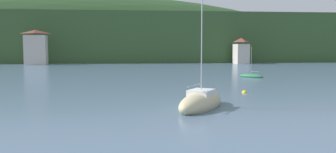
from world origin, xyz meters
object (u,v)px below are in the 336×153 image
at_px(shore_building_westcentral, 36,48).
at_px(mooring_buoy_mid, 244,93).
at_px(sailboat_mid_7, 201,102).
at_px(sailboat_far_5, 251,76).
at_px(shore_building_central, 241,51).

xyz_separation_m(shore_building_westcentral, mooring_buoy_mid, (40.39, -65.70, -4.89)).
bearing_deg(sailboat_mid_7, shore_building_westcentral, 56.61).
relative_size(shore_building_westcentral, sailboat_far_5, 1.84).
relative_size(shore_building_central, sailboat_mid_7, 0.72).
bearing_deg(sailboat_far_5, sailboat_mid_7, 108.32).
height_order(sailboat_mid_7, mooring_buoy_mid, sailboat_mid_7).
bearing_deg(shore_building_westcentral, shore_building_central, 1.14).
distance_m(shore_building_westcentral, mooring_buoy_mid, 77.27).
relative_size(shore_building_westcentral, shore_building_central, 1.27).
xyz_separation_m(shore_building_central, sailboat_far_5, (-13.18, -47.41, -3.63)).
height_order(sailboat_far_5, sailboat_mid_7, sailboat_mid_7).
xyz_separation_m(shore_building_central, sailboat_mid_7, (-27.56, -76.32, -3.31)).
distance_m(shore_building_westcentral, sailboat_mid_7, 82.36).
distance_m(shore_building_central, sailboat_far_5, 49.34).
bearing_deg(sailboat_mid_7, shore_building_central, 12.71).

